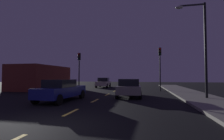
% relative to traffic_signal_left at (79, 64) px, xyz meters
% --- Properties ---
extents(ground_plane, '(80.00, 80.00, 0.00)m').
position_rel_traffic_signal_left_xyz_m(ground_plane, '(4.84, -8.03, -3.32)').
color(ground_plane, black).
extents(sidewalk_curb_right, '(3.00, 40.00, 0.15)m').
position_rel_traffic_signal_left_xyz_m(sidewalk_curb_right, '(12.34, -8.03, -3.24)').
color(sidewalk_curb_right, gray).
rests_on(sidewalk_curb_right, ground_plane).
extents(lane_stripe_second, '(0.16, 1.60, 0.01)m').
position_rel_traffic_signal_left_xyz_m(lane_stripe_second, '(4.84, -12.43, -3.31)').
color(lane_stripe_second, '#EACC4C').
rests_on(lane_stripe_second, ground_plane).
extents(lane_stripe_third, '(0.16, 1.60, 0.01)m').
position_rel_traffic_signal_left_xyz_m(lane_stripe_third, '(4.84, -8.63, -3.31)').
color(lane_stripe_third, '#EACC4C').
rests_on(lane_stripe_third, ground_plane).
extents(lane_stripe_fourth, '(0.16, 1.60, 0.01)m').
position_rel_traffic_signal_left_xyz_m(lane_stripe_fourth, '(4.84, -4.83, -3.31)').
color(lane_stripe_fourth, '#EACC4C').
rests_on(lane_stripe_fourth, ground_plane).
extents(lane_stripe_fifth, '(0.16, 1.60, 0.01)m').
position_rel_traffic_signal_left_xyz_m(lane_stripe_fifth, '(4.84, -1.03, -3.31)').
color(lane_stripe_fifth, '#EACC4C').
rests_on(lane_stripe_fifth, ground_plane).
extents(traffic_signal_left, '(0.32, 0.38, 4.72)m').
position_rel_traffic_signal_left_xyz_m(traffic_signal_left, '(0.00, 0.00, 0.00)').
color(traffic_signal_left, black).
rests_on(traffic_signal_left, ground_plane).
extents(traffic_signal_right, '(0.32, 0.38, 5.06)m').
position_rel_traffic_signal_left_xyz_m(traffic_signal_right, '(10.02, 0.00, 0.22)').
color(traffic_signal_right, black).
rests_on(traffic_signal_right, ground_plane).
extents(car_stopped_ahead, '(2.14, 4.14, 1.49)m').
position_rel_traffic_signal_left_xyz_m(car_stopped_ahead, '(6.96, -5.93, -2.56)').
color(car_stopped_ahead, gray).
rests_on(car_stopped_ahead, ground_plane).
extents(car_adjacent_lane, '(2.03, 4.38, 1.48)m').
position_rel_traffic_signal_left_xyz_m(car_adjacent_lane, '(2.58, -9.25, -2.56)').
color(car_adjacent_lane, navy).
rests_on(car_adjacent_lane, ground_plane).
extents(car_oncoming_far, '(2.06, 4.03, 1.50)m').
position_rel_traffic_signal_left_xyz_m(car_oncoming_far, '(1.90, 5.20, -2.56)').
color(car_oncoming_far, beige).
rests_on(car_oncoming_far, ground_plane).
extents(street_lamp_right, '(2.14, 0.36, 7.13)m').
position_rel_traffic_signal_left_xyz_m(street_lamp_right, '(12.30, -6.73, 1.00)').
color(street_lamp_right, black).
rests_on(street_lamp_right, ground_plane).
extents(storefront_left, '(4.29, 8.21, 3.09)m').
position_rel_traffic_signal_left_xyz_m(storefront_left, '(-5.31, -0.07, -1.77)').
color(storefront_left, maroon).
rests_on(storefront_left, ground_plane).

